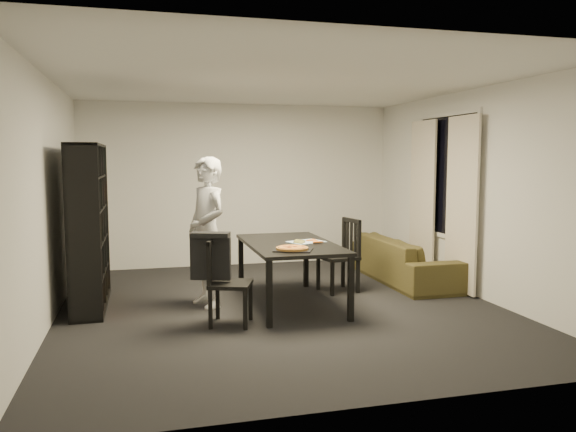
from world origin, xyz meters
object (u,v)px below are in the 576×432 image
object	(u,v)px
person	(207,232)
pepperoni_pizza	(292,248)
chair_left	(222,276)
dining_table	(290,248)
baking_tray	(293,250)
bookshelf	(89,226)
sofa	(405,259)
chair_right	(344,250)

from	to	relation	value
person	pepperoni_pizza	distance (m)	1.12
person	chair_left	bearing A→B (deg)	-18.85
dining_table	baking_tray	distance (m)	0.56
bookshelf	sofa	bearing A→B (deg)	4.18
pepperoni_pizza	baking_tray	bearing A→B (deg)	33.43
chair_right	baking_tray	size ratio (longest dim) A/B	2.38
bookshelf	chair_right	distance (m)	3.18
dining_table	sofa	bearing A→B (deg)	23.44
chair_left	baking_tray	xyz separation A→B (m)	(0.78, 0.06, 0.23)
bookshelf	sofa	xyz separation A→B (m)	(4.20, 0.31, -0.64)
sofa	chair_right	bearing A→B (deg)	107.79
sofa	chair_left	bearing A→B (deg)	117.01
bookshelf	person	size ratio (longest dim) A/B	1.08
person	pepperoni_pizza	bearing A→B (deg)	24.59
chair_left	chair_right	distance (m)	2.06
baking_tray	bookshelf	bearing A→B (deg)	153.93
baking_tray	person	bearing A→B (deg)	138.87
bookshelf	baking_tray	distance (m)	2.43
baking_tray	pepperoni_pizza	bearing A→B (deg)	-146.57
chair_right	baking_tray	xyz separation A→B (m)	(-0.97, -1.04, 0.21)
chair_left	chair_right	world-z (taller)	chair_right
chair_right	baking_tray	bearing A→B (deg)	-53.46
pepperoni_pizza	chair_left	bearing A→B (deg)	-176.47
bookshelf	baking_tray	size ratio (longest dim) A/B	4.75
dining_table	chair_left	distance (m)	1.09
bookshelf	baking_tray	world-z (taller)	bookshelf
person	sofa	distance (m)	2.99
pepperoni_pizza	dining_table	bearing A→B (deg)	77.44
bookshelf	dining_table	distance (m)	2.36
baking_tray	sofa	xyz separation A→B (m)	(2.02, 1.37, -0.44)
pepperoni_pizza	sofa	bearing A→B (deg)	34.17
pepperoni_pizza	sofa	size ratio (longest dim) A/B	0.17
bookshelf	pepperoni_pizza	xyz separation A→B (m)	(2.16, -1.07, -0.18)
dining_table	chair_right	distance (m)	1.00
chair_left	sofa	distance (m)	3.15
baking_tray	chair_right	bearing A→B (deg)	46.84
dining_table	sofa	size ratio (longest dim) A/B	0.85
chair_right	pepperoni_pizza	world-z (taller)	chair_right
bookshelf	chair_left	world-z (taller)	bookshelf
chair_left	pepperoni_pizza	distance (m)	0.81
person	baking_tray	xyz separation A→B (m)	(0.85, -0.74, -0.13)
dining_table	pepperoni_pizza	xyz separation A→B (m)	(-0.12, -0.55, 0.09)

